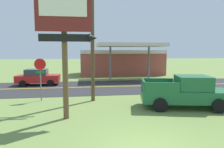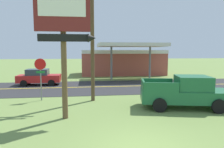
{
  "view_description": "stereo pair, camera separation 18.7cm",
  "coord_description": "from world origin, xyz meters",
  "px_view_note": "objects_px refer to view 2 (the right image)",
  "views": [
    {
      "loc": [
        -2.1,
        -6.59,
        3.42
      ],
      "look_at": [
        0.0,
        8.0,
        1.8
      ],
      "focal_mm": 33.01,
      "sensor_mm": 36.0,
      "label": 1
    },
    {
      "loc": [
        -1.92,
        -6.62,
        3.42
      ],
      "look_at": [
        0.0,
        8.0,
        1.8
      ],
      "focal_mm": 33.01,
      "sensor_mm": 36.0,
      "label": 2
    }
  ],
  "objects_px": {
    "stop_sign": "(41,72)",
    "utility_pole": "(92,28)",
    "motel_sign": "(64,26)",
    "gas_station": "(123,61)",
    "car_red_mid_lane": "(39,77)",
    "pickup_green_parked_on_lawn": "(186,92)"
  },
  "relations": [
    {
      "from": "stop_sign",
      "to": "utility_pole",
      "type": "xyz_separation_m",
      "value": [
        3.58,
        -0.51,
        2.96
      ]
    },
    {
      "from": "motel_sign",
      "to": "utility_pole",
      "type": "xyz_separation_m",
      "value": [
        1.49,
        3.78,
        0.36
      ]
    },
    {
      "from": "stop_sign",
      "to": "gas_station",
      "type": "height_order",
      "value": "gas_station"
    },
    {
      "from": "motel_sign",
      "to": "stop_sign",
      "type": "height_order",
      "value": "motel_sign"
    },
    {
      "from": "stop_sign",
      "to": "gas_station",
      "type": "relative_size",
      "value": 0.25
    },
    {
      "from": "gas_station",
      "to": "car_red_mid_lane",
      "type": "relative_size",
      "value": 2.86
    },
    {
      "from": "stop_sign",
      "to": "motel_sign",
      "type": "bearing_deg",
      "value": -64.04
    },
    {
      "from": "utility_pole",
      "to": "gas_station",
      "type": "distance_m",
      "value": 17.14
    },
    {
      "from": "gas_station",
      "to": "pickup_green_parked_on_lawn",
      "type": "relative_size",
      "value": 2.18
    },
    {
      "from": "motel_sign",
      "to": "car_red_mid_lane",
      "type": "height_order",
      "value": "motel_sign"
    },
    {
      "from": "utility_pole",
      "to": "motel_sign",
      "type": "bearing_deg",
      "value": -111.58
    },
    {
      "from": "motel_sign",
      "to": "gas_station",
      "type": "distance_m",
      "value": 21.1
    },
    {
      "from": "utility_pole",
      "to": "car_red_mid_lane",
      "type": "bearing_deg",
      "value": 124.96
    },
    {
      "from": "motel_sign",
      "to": "utility_pole",
      "type": "distance_m",
      "value": 4.08
    },
    {
      "from": "utility_pole",
      "to": "pickup_green_parked_on_lawn",
      "type": "bearing_deg",
      "value": -25.69
    },
    {
      "from": "pickup_green_parked_on_lawn",
      "to": "car_red_mid_lane",
      "type": "distance_m",
      "value": 14.71
    },
    {
      "from": "utility_pole",
      "to": "gas_station",
      "type": "relative_size",
      "value": 0.78
    },
    {
      "from": "motel_sign",
      "to": "pickup_green_parked_on_lawn",
      "type": "height_order",
      "value": "motel_sign"
    },
    {
      "from": "utility_pole",
      "to": "pickup_green_parked_on_lawn",
      "type": "relative_size",
      "value": 1.7
    },
    {
      "from": "pickup_green_parked_on_lawn",
      "to": "utility_pole",
      "type": "bearing_deg",
      "value": 154.31
    },
    {
      "from": "gas_station",
      "to": "pickup_green_parked_on_lawn",
      "type": "height_order",
      "value": "gas_station"
    },
    {
      "from": "stop_sign",
      "to": "pickup_green_parked_on_lawn",
      "type": "xyz_separation_m",
      "value": [
        9.07,
        -3.15,
        -1.06
      ]
    }
  ]
}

